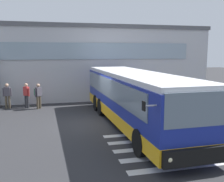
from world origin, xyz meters
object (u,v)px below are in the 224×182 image
Objects in this scene: bus_main_foreground at (135,99)px; passenger_by_doorway at (26,94)px; passenger_at_curb_edge at (38,94)px; passenger_near_column at (7,95)px.

bus_main_foreground reaches higher than passenger_by_doorway.
passenger_near_column is at bearing 164.18° from passenger_at_curb_edge.
passenger_near_column is 2.07m from passenger_at_curb_edge.
passenger_near_column is (-6.92, 5.80, -0.41)m from bus_main_foreground.
passenger_by_doorway is 0.88m from passenger_at_curb_edge.
passenger_by_doorway is at bearing 135.15° from bus_main_foreground.
bus_main_foreground is 6.96× the size of passenger_near_column.
passenger_by_doorway is 1.00× the size of passenger_at_curb_edge.
bus_main_foreground reaches higher than passenger_at_curb_edge.
passenger_near_column is at bearing 173.70° from passenger_by_doorway.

